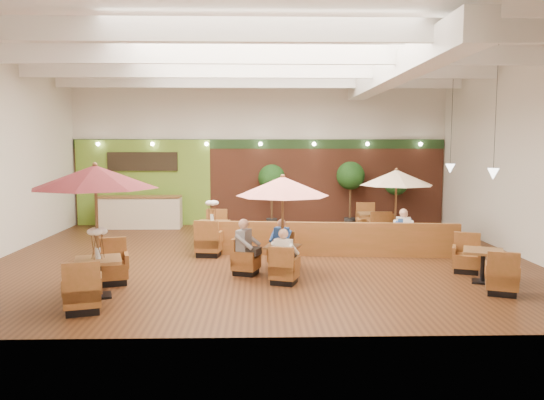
{
  "coord_description": "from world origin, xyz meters",
  "views": [
    {
      "loc": [
        -0.06,
        -14.09,
        3.03
      ],
      "look_at": [
        0.3,
        0.5,
        1.5
      ],
      "focal_mm": 35.0,
      "sensor_mm": 36.0,
      "label": 1
    }
  ],
  "objects_px": {
    "table_2": "(394,190)",
    "topiary_1": "(350,178)",
    "table_1": "(280,202)",
    "diner_0": "(284,250)",
    "service_counter": "(140,212)",
    "topiary_0": "(272,180)",
    "topiary_2": "(396,186)",
    "table_0": "(96,196)",
    "table_4": "(483,267)",
    "table_5": "(372,225)",
    "booth_divider": "(335,239)",
    "diner_2": "(246,242)",
    "diner_3": "(403,227)",
    "diner_1": "(281,237)",
    "table_3": "(212,232)",
    "diner_4": "(403,226)"
  },
  "relations": [
    {
      "from": "table_3",
      "to": "topiary_1",
      "type": "height_order",
      "value": "topiary_1"
    },
    {
      "from": "table_4",
      "to": "table_0",
      "type": "bearing_deg",
      "value": -151.81
    },
    {
      "from": "diner_4",
      "to": "diner_1",
      "type": "bearing_deg",
      "value": -143.89
    },
    {
      "from": "service_counter",
      "to": "diner_0",
      "type": "height_order",
      "value": "diner_0"
    },
    {
      "from": "table_2",
      "to": "topiary_2",
      "type": "height_order",
      "value": "table_2"
    },
    {
      "from": "booth_divider",
      "to": "table_4",
      "type": "distance_m",
      "value": 4.06
    },
    {
      "from": "table_5",
      "to": "diner_1",
      "type": "height_order",
      "value": "diner_1"
    },
    {
      "from": "diner_3",
      "to": "booth_divider",
      "type": "bearing_deg",
      "value": -173.31
    },
    {
      "from": "table_4",
      "to": "table_5",
      "type": "distance_m",
      "value": 5.98
    },
    {
      "from": "table_0",
      "to": "topiary_0",
      "type": "bearing_deg",
      "value": 50.88
    },
    {
      "from": "table_2",
      "to": "diner_0",
      "type": "relative_size",
      "value": 3.09
    },
    {
      "from": "topiary_1",
      "to": "diner_0",
      "type": "distance_m",
      "value": 8.6
    },
    {
      "from": "diner_2",
      "to": "booth_divider",
      "type": "bearing_deg",
      "value": 152.78
    },
    {
      "from": "booth_divider",
      "to": "table_1",
      "type": "distance_m",
      "value": 2.84
    },
    {
      "from": "table_5",
      "to": "diner_1",
      "type": "distance_m",
      "value": 5.23
    },
    {
      "from": "booth_divider",
      "to": "diner_4",
      "type": "distance_m",
      "value": 1.99
    },
    {
      "from": "booth_divider",
      "to": "diner_3",
      "type": "height_order",
      "value": "diner_3"
    },
    {
      "from": "topiary_1",
      "to": "table_2",
      "type": "bearing_deg",
      "value": -81.65
    },
    {
      "from": "booth_divider",
      "to": "table_5",
      "type": "relative_size",
      "value": 2.49
    },
    {
      "from": "diner_1",
      "to": "booth_divider",
      "type": "bearing_deg",
      "value": -120.04
    },
    {
      "from": "topiary_2",
      "to": "diner_3",
      "type": "bearing_deg",
      "value": -102.16
    },
    {
      "from": "service_counter",
      "to": "table_2",
      "type": "height_order",
      "value": "table_2"
    },
    {
      "from": "table_5",
      "to": "table_2",
      "type": "bearing_deg",
      "value": -79.96
    },
    {
      "from": "table_1",
      "to": "topiary_0",
      "type": "xyz_separation_m",
      "value": [
        -0.02,
        7.2,
        0.01
      ]
    },
    {
      "from": "diner_2",
      "to": "table_2",
      "type": "bearing_deg",
      "value": 149.13
    },
    {
      "from": "topiary_1",
      "to": "topiary_0",
      "type": "bearing_deg",
      "value": 180.0
    },
    {
      "from": "table_0",
      "to": "diner_3",
      "type": "xyz_separation_m",
      "value": [
        7.22,
        4.09,
        -1.29
      ]
    },
    {
      "from": "topiary_1",
      "to": "diner_1",
      "type": "distance_m",
      "value": 7.03
    },
    {
      "from": "service_counter",
      "to": "table_2",
      "type": "relative_size",
      "value": 1.28
    },
    {
      "from": "diner_0",
      "to": "diner_2",
      "type": "distance_m",
      "value": 1.21
    },
    {
      "from": "table_1",
      "to": "booth_divider",
      "type": "bearing_deg",
      "value": 70.87
    },
    {
      "from": "diner_1",
      "to": "topiary_0",
      "type": "bearing_deg",
      "value": -66.5
    },
    {
      "from": "topiary_1",
      "to": "diner_0",
      "type": "bearing_deg",
      "value": -109.33
    },
    {
      "from": "service_counter",
      "to": "diner_2",
      "type": "height_order",
      "value": "diner_2"
    },
    {
      "from": "topiary_1",
      "to": "booth_divider",
      "type": "bearing_deg",
      "value": -104.1
    },
    {
      "from": "table_5",
      "to": "diner_0",
      "type": "xyz_separation_m",
      "value": [
        -3.19,
        -5.84,
        0.36
      ]
    },
    {
      "from": "table_0",
      "to": "table_3",
      "type": "relative_size",
      "value": 1.0
    },
    {
      "from": "table_4",
      "to": "diner_0",
      "type": "distance_m",
      "value": 4.4
    },
    {
      "from": "table_0",
      "to": "diner_2",
      "type": "distance_m",
      "value": 3.62
    },
    {
      "from": "table_3",
      "to": "topiary_1",
      "type": "distance_m",
      "value": 6.42
    },
    {
      "from": "table_1",
      "to": "table_2",
      "type": "relative_size",
      "value": 1.03
    },
    {
      "from": "booth_divider",
      "to": "diner_4",
      "type": "xyz_separation_m",
      "value": [
        1.95,
        0.3,
        0.3
      ]
    },
    {
      "from": "table_5",
      "to": "diner_2",
      "type": "bearing_deg",
      "value": -126.09
    },
    {
      "from": "table_2",
      "to": "topiary_1",
      "type": "xyz_separation_m",
      "value": [
        -0.59,
        4.03,
        0.09
      ]
    },
    {
      "from": "table_1",
      "to": "diner_0",
      "type": "xyz_separation_m",
      "value": [
        0.05,
        -0.86,
        -0.96
      ]
    },
    {
      "from": "diner_1",
      "to": "diner_2",
      "type": "xyz_separation_m",
      "value": [
        -0.86,
        -0.86,
        0.05
      ]
    },
    {
      "from": "diner_1",
      "to": "diner_2",
      "type": "distance_m",
      "value": 1.21
    },
    {
      "from": "topiary_2",
      "to": "diner_2",
      "type": "relative_size",
      "value": 2.4
    },
    {
      "from": "table_3",
      "to": "diner_0",
      "type": "height_order",
      "value": "table_3"
    },
    {
      "from": "topiary_1",
      "to": "diner_4",
      "type": "xyz_separation_m",
      "value": [
        0.64,
        -4.89,
        -1.03
      ]
    }
  ]
}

